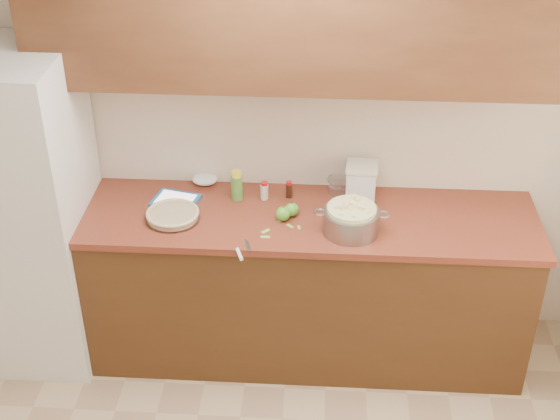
# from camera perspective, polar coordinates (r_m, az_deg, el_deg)

# --- Properties ---
(room_shell) EXTENTS (3.60, 3.60, 3.60)m
(room_shell) POSITION_cam_1_polar(r_m,az_deg,el_deg) (2.72, -0.95, -10.39)
(room_shell) COLOR tan
(room_shell) RESTS_ON ground
(counter_run) EXTENTS (2.64, 0.68, 0.92)m
(counter_run) POSITION_cam_1_polar(r_m,az_deg,el_deg) (4.39, 0.63, -5.40)
(counter_run) COLOR #482A14
(counter_run) RESTS_ON ground
(upper_cabinets) EXTENTS (2.60, 0.34, 0.70)m
(upper_cabinets) POSITION_cam_1_polar(r_m,az_deg,el_deg) (3.82, 0.90, 14.05)
(upper_cabinets) COLOR brown
(upper_cabinets) RESTS_ON room_shell
(fridge) EXTENTS (0.70, 0.70, 1.80)m
(fridge) POSITION_cam_1_polar(r_m,az_deg,el_deg) (4.41, -18.39, -0.17)
(fridge) COLOR silver
(fridge) RESTS_ON ground
(pie) EXTENTS (0.29, 0.29, 0.05)m
(pie) POSITION_cam_1_polar(r_m,az_deg,el_deg) (4.12, -7.85, -0.36)
(pie) COLOR silver
(pie) RESTS_ON counter_run
(colander) EXTENTS (0.39, 0.29, 0.14)m
(colander) POSITION_cam_1_polar(r_m,az_deg,el_deg) (3.98, 5.23, -0.71)
(colander) COLOR gray
(colander) RESTS_ON counter_run
(flour_canister) EXTENTS (0.18, 0.18, 0.21)m
(flour_canister) POSITION_cam_1_polar(r_m,az_deg,el_deg) (4.24, 5.97, 2.06)
(flour_canister) COLOR white
(flour_canister) RESTS_ON counter_run
(tablet) EXTENTS (0.28, 0.23, 0.02)m
(tablet) POSITION_cam_1_polar(r_m,az_deg,el_deg) (4.27, -7.65, 0.72)
(tablet) COLOR #2162A3
(tablet) RESTS_ON counter_run
(paring_knife) EXTENTS (0.08, 0.19, 0.02)m
(paring_knife) POSITION_cam_1_polar(r_m,az_deg,el_deg) (3.83, -2.90, -3.15)
(paring_knife) COLOR gray
(paring_knife) RESTS_ON counter_run
(lemon_bottle) EXTENTS (0.06, 0.06, 0.17)m
(lemon_bottle) POSITION_cam_1_polar(r_m,az_deg,el_deg) (4.23, -3.18, 1.78)
(lemon_bottle) COLOR #4C8C38
(lemon_bottle) RESTS_ON counter_run
(cinnamon_shaker) EXTENTS (0.04, 0.04, 0.11)m
(cinnamon_shaker) POSITION_cam_1_polar(r_m,az_deg,el_deg) (4.24, -1.16, 1.42)
(cinnamon_shaker) COLOR beige
(cinnamon_shaker) RESTS_ON counter_run
(vanilla_bottle) EXTENTS (0.03, 0.03, 0.10)m
(vanilla_bottle) POSITION_cam_1_polar(r_m,az_deg,el_deg) (4.26, 0.66, 1.50)
(vanilla_bottle) COLOR black
(vanilla_bottle) RESTS_ON counter_run
(mixing_bowl) EXTENTS (0.21, 0.21, 0.08)m
(mixing_bowl) POSITION_cam_1_polar(r_m,az_deg,el_deg) (4.33, 4.78, 1.87)
(mixing_bowl) COLOR silver
(mixing_bowl) RESTS_ON counter_run
(paper_towel) EXTENTS (0.14, 0.12, 0.06)m
(paper_towel) POSITION_cam_1_polar(r_m,az_deg,el_deg) (4.41, -5.53, 2.25)
(paper_towel) COLOR white
(paper_towel) RESTS_ON counter_run
(apple_left) EXTENTS (0.08, 0.08, 0.09)m
(apple_left) POSITION_cam_1_polar(r_m,az_deg,el_deg) (4.06, 0.24, -0.27)
(apple_left) COLOR #52AA2A
(apple_left) RESTS_ON counter_run
(apple_center) EXTENTS (0.07, 0.07, 0.09)m
(apple_center) POSITION_cam_1_polar(r_m,az_deg,el_deg) (4.10, 0.87, 0.03)
(apple_center) COLOR #52AA2A
(apple_center) RESTS_ON counter_run
(peel_a) EXTENTS (0.02, 0.03, 0.00)m
(peel_a) POSITION_cam_1_polar(r_m,az_deg,el_deg) (4.02, 1.40, -1.28)
(peel_a) COLOR #8FC861
(peel_a) RESTS_ON counter_run
(peel_b) EXTENTS (0.05, 0.02, 0.00)m
(peel_b) POSITION_cam_1_polar(r_m,az_deg,el_deg) (3.95, -1.08, -1.98)
(peel_b) COLOR #8FC861
(peel_b) RESTS_ON counter_run
(peel_c) EXTENTS (0.05, 0.05, 0.00)m
(peel_c) POSITION_cam_1_polar(r_m,az_deg,el_deg) (3.99, -1.06, -1.56)
(peel_c) COLOR #8FC861
(peel_c) RESTS_ON counter_run
(peel_d) EXTENTS (0.04, 0.05, 0.00)m
(peel_d) POSITION_cam_1_polar(r_m,az_deg,el_deg) (4.09, 0.06, -0.68)
(peel_d) COLOR #8FC861
(peel_d) RESTS_ON counter_run
(peel_e) EXTENTS (0.04, 0.04, 0.00)m
(peel_e) POSITION_cam_1_polar(r_m,az_deg,el_deg) (4.03, 0.73, -1.18)
(peel_e) COLOR #8FC861
(peel_e) RESTS_ON counter_run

